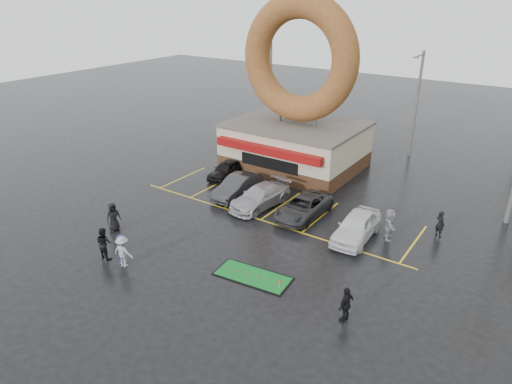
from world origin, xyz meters
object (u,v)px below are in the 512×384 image
Objects in this scene: person_blue at (121,251)px; putting_green at (253,276)px; car_dgrey at (237,186)px; dumpster at (234,142)px; person_cameraman at (346,304)px; car_white at (356,227)px; streetlight_left at (270,86)px; donut_shop at (297,114)px; streetlight_mid at (416,102)px; car_black at (227,169)px; car_silver at (260,196)px; car_grey at (304,207)px.

person_blue is 0.44× the size of putting_green.
car_dgrey reaches higher than dumpster.
dumpster is (-6.88, 18.97, -0.25)m from person_blue.
car_dgrey is 14.39m from person_cameraman.
car_dgrey is 2.56× the size of person_cameraman.
person_blue is at bearing -135.87° from car_white.
streetlight_left is 2.03× the size of car_dgrey.
car_white is at bearing -7.23° from car_dgrey.
streetlight_mid is (7.00, 7.95, 0.32)m from donut_shop.
person_blue is 11.93m from person_cameraman.
person_blue is 1.04× the size of person_cameraman.
putting_green is (9.44, -9.97, -0.62)m from car_black.
car_black is at bearing -72.59° from streetlight_left.
car_white is 7.57m from person_cameraman.
person_blue is at bearing -94.58° from car_silver.
person_cameraman is at bearing -4.71° from putting_green.
car_grey is 11.71m from person_blue.
car_grey is 7.59m from putting_green.
car_white reaches higher than car_silver.
person_cameraman is (9.64, -7.56, 0.15)m from car_silver.
car_dgrey is at bearing -115.80° from streetlight_mid.
car_white is (1.94, -16.29, -4.00)m from streetlight_mid.
car_black is 18.04m from person_cameraman.
streetlight_mid reaches higher than car_dgrey.
car_white is 1.12× the size of putting_green.
car_white is at bearing -36.34° from dumpster.
putting_green is at bearing -79.52° from car_grey.
car_dgrey is at bearing 131.11° from putting_green.
person_blue reaches higher than car_dgrey.
donut_shop is at bearing -44.78° from streetlight_left.
person_cameraman is (18.50, -22.42, -3.92)m from streetlight_left.
person_cameraman is at bearing -79.13° from streetlight_mid.
car_grey reaches higher than dumpster.
donut_shop is 3.52× the size of car_black.
person_blue reaches higher than car_grey.
dumpster is at bearing -153.23° from streetlight_mid.
person_cameraman reaches higher than putting_green.
car_black reaches higher than dumpster.
person_cameraman is 24.70m from dumpster.
person_blue is at bearing -74.68° from streetlight_left.
car_dgrey is at bearing 179.80° from car_grey.
person_blue is (6.86, -25.04, -3.88)m from streetlight_left.
streetlight_mid is 17.16m from car_silver.
car_dgrey is 9.42m from car_white.
car_silver is 1.20× the size of putting_green.
car_black is at bearing 138.15° from car_dgrey.
streetlight_mid is 27.28m from person_blue.
car_white is 13.32m from person_blue.
person_cameraman reaches higher than car_white.
putting_green is (6.64, -7.61, -0.70)m from car_dgrey.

